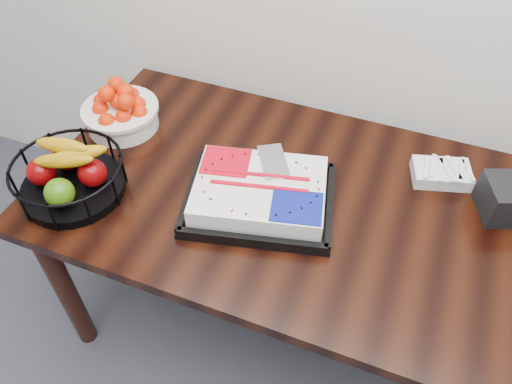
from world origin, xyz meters
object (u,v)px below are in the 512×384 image
(napkin_box, at_px, (511,199))
(fruit_basket, at_px, (69,174))
(tangerine_bowl, at_px, (120,109))
(cake_tray, at_px, (260,194))
(table, at_px, (324,223))

(napkin_box, bearing_deg, fruit_basket, -162.25)
(tangerine_bowl, distance_m, fruit_basket, 0.33)
(fruit_basket, height_order, napkin_box, fruit_basket)
(cake_tray, bearing_deg, napkin_box, 18.79)
(table, relative_size, napkin_box, 11.27)
(table, height_order, fruit_basket, fruit_basket)
(tangerine_bowl, xyz_separation_m, fruit_basket, (0.03, -0.33, 0.00))
(cake_tray, height_order, fruit_basket, fruit_basket)
(fruit_basket, bearing_deg, table, 17.20)
(table, bearing_deg, tangerine_bowl, 172.56)
(cake_tray, xyz_separation_m, napkin_box, (0.70, 0.24, 0.02))
(table, xyz_separation_m, cake_tray, (-0.19, -0.07, 0.13))
(table, distance_m, tangerine_bowl, 0.80)
(cake_tray, relative_size, napkin_box, 3.19)
(fruit_basket, xyz_separation_m, napkin_box, (1.25, 0.40, -0.02))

